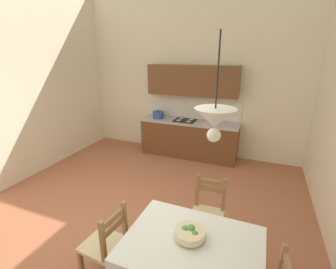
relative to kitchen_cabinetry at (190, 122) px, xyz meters
name	(u,v)px	position (x,y,z in m)	size (l,w,h in m)	color
ground_plane	(124,233)	(-0.08, -2.99, -0.91)	(5.97, 7.13, 0.10)	#A86042
wall_back	(192,73)	(-0.08, 0.33, 1.15)	(5.97, 0.12, 4.01)	beige
kitchen_cabinetry	(190,122)	(0.00, 0.00, 0.00)	(2.37, 0.63, 2.20)	brown
dining_table	(192,253)	(1.13, -3.62, -0.23)	(1.32, 0.98, 0.75)	brown
dining_chair_tv_side	(106,245)	(0.16, -3.69, -0.41)	(0.45, 0.45, 0.93)	#D1BC89
dining_chair_kitchen_side	(207,214)	(1.09, -2.74, -0.41)	(0.43, 0.43, 0.93)	#D1BC89
fruit_bowl	(190,233)	(1.08, -3.57, -0.04)	(0.30, 0.30, 0.12)	beige
pendant_lamp	(215,119)	(1.27, -3.65, 1.14)	(0.32, 0.32, 0.80)	black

